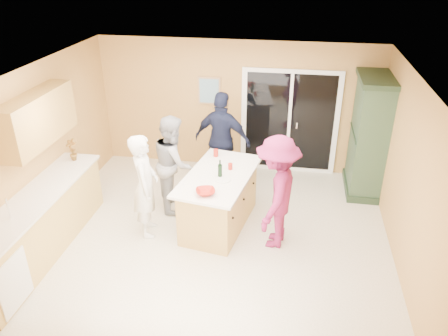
% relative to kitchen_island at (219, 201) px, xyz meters
% --- Properties ---
extents(floor, '(5.50, 5.50, 0.00)m').
position_rel_kitchen_island_xyz_m(floor, '(-0.04, -0.28, -0.44)').
color(floor, silver).
rests_on(floor, ground).
extents(ceiling, '(5.50, 5.00, 0.10)m').
position_rel_kitchen_island_xyz_m(ceiling, '(-0.04, -0.28, 2.16)').
color(ceiling, silver).
rests_on(ceiling, wall_back).
extents(wall_back, '(5.50, 0.10, 2.60)m').
position_rel_kitchen_island_xyz_m(wall_back, '(-0.04, 2.22, 0.86)').
color(wall_back, '#EFB962').
rests_on(wall_back, ground).
extents(wall_front, '(5.50, 0.10, 2.60)m').
position_rel_kitchen_island_xyz_m(wall_front, '(-0.04, -2.78, 0.86)').
color(wall_front, '#EFB962').
rests_on(wall_front, ground).
extents(wall_left, '(0.10, 5.00, 2.60)m').
position_rel_kitchen_island_xyz_m(wall_left, '(-2.79, -0.28, 0.86)').
color(wall_left, '#EFB962').
rests_on(wall_left, ground).
extents(wall_right, '(0.10, 5.00, 2.60)m').
position_rel_kitchen_island_xyz_m(wall_right, '(2.71, -0.28, 0.86)').
color(wall_right, '#EFB962').
rests_on(wall_right, ground).
extents(left_cabinet_run, '(0.65, 3.05, 1.24)m').
position_rel_kitchen_island_xyz_m(left_cabinet_run, '(-2.49, -1.33, 0.02)').
color(left_cabinet_run, tan).
rests_on(left_cabinet_run, floor).
extents(upper_cabinets, '(0.35, 1.60, 0.75)m').
position_rel_kitchen_island_xyz_m(upper_cabinets, '(-2.61, -0.48, 1.44)').
color(upper_cabinets, tan).
rests_on(upper_cabinets, wall_left).
extents(sliding_door, '(1.90, 0.07, 2.10)m').
position_rel_kitchen_island_xyz_m(sliding_door, '(1.01, 2.18, 0.61)').
color(sliding_door, white).
rests_on(sliding_door, floor).
extents(framed_picture, '(0.46, 0.04, 0.56)m').
position_rel_kitchen_island_xyz_m(framed_picture, '(-0.59, 2.19, 1.16)').
color(framed_picture, '#A47A52').
rests_on(framed_picture, wall_back).
extents(kitchen_island, '(1.24, 1.91, 0.93)m').
position_rel_kitchen_island_xyz_m(kitchen_island, '(0.00, 0.00, 0.00)').
color(kitchen_island, tan).
rests_on(kitchen_island, floor).
extents(green_hutch, '(0.63, 1.19, 2.18)m').
position_rel_kitchen_island_xyz_m(green_hutch, '(2.45, 1.62, 0.63)').
color(green_hutch, '#1F3220').
rests_on(green_hutch, floor).
extents(woman_white, '(0.55, 0.70, 1.69)m').
position_rel_kitchen_island_xyz_m(woman_white, '(-1.08, -0.40, 0.41)').
color(woman_white, white).
rests_on(woman_white, floor).
extents(woman_grey, '(0.86, 0.98, 1.69)m').
position_rel_kitchen_island_xyz_m(woman_grey, '(-0.87, 0.45, 0.41)').
color(woman_grey, gray).
rests_on(woman_grey, floor).
extents(woman_navy, '(1.15, 0.67, 1.85)m').
position_rel_kitchen_island_xyz_m(woman_navy, '(-0.18, 1.35, 0.49)').
color(woman_navy, '#171933').
rests_on(woman_navy, floor).
extents(woman_magenta, '(0.84, 1.24, 1.78)m').
position_rel_kitchen_island_xyz_m(woman_magenta, '(0.93, -0.35, 0.45)').
color(woman_magenta, maroon).
rests_on(woman_magenta, floor).
extents(serving_bowl, '(0.35, 0.35, 0.07)m').
position_rel_kitchen_island_xyz_m(serving_bowl, '(-0.09, -0.63, 0.53)').
color(serving_bowl, '#A61E12').
rests_on(serving_bowl, kitchen_island).
extents(tulip_vase, '(0.23, 0.19, 0.38)m').
position_rel_kitchen_island_xyz_m(tulip_vase, '(-2.49, 0.09, 0.69)').
color(tulip_vase, '#B72A12').
rests_on(tulip_vase, left_cabinet_run).
extents(tumbler_near, '(0.09, 0.09, 0.12)m').
position_rel_kitchen_island_xyz_m(tumbler_near, '(-0.17, 0.65, 0.56)').
color(tumbler_near, '#A61E12').
rests_on(tumbler_near, kitchen_island).
extents(tumbler_far, '(0.09, 0.09, 0.10)m').
position_rel_kitchen_island_xyz_m(tumbler_far, '(0.15, 0.21, 0.55)').
color(tumbler_far, '#A61E12').
rests_on(tumbler_far, kitchen_island).
extents(wine_bottle, '(0.07, 0.07, 0.29)m').
position_rel_kitchen_island_xyz_m(wine_bottle, '(0.03, -0.08, 0.61)').
color(wine_bottle, black).
rests_on(wine_bottle, kitchen_island).
extents(white_plate, '(0.25, 0.25, 0.02)m').
position_rel_kitchen_island_xyz_m(white_plate, '(0.09, -0.17, 0.50)').
color(white_plate, silver).
rests_on(white_plate, kitchen_island).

